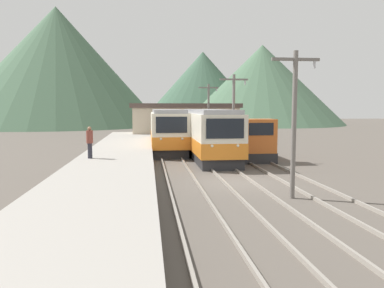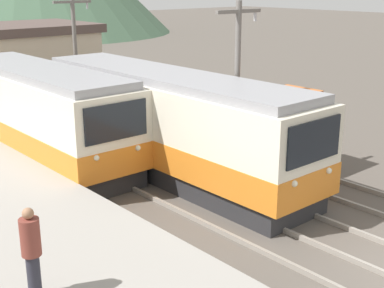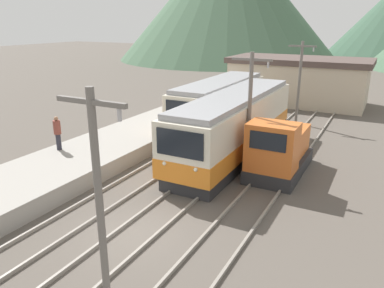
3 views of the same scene
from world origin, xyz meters
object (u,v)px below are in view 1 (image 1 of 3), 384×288
Objects in this scene: catenary_mast_far at (209,112)px; catenary_mast_mid at (234,114)px; commuter_train_center at (208,135)px; person_on_platform at (90,141)px; commuter_train_left at (168,132)px; shunting_locomotive at (252,143)px; catenary_mast_near at (294,118)px.

catenary_mast_mid is at bearing -90.00° from catenary_mast_far.
person_on_platform is (-7.83, -5.74, 0.17)m from commuter_train_center.
commuter_train_left is at bearing 63.14° from person_on_platform.
shunting_locomotive is 0.83× the size of catenary_mast_near.
commuter_train_center is at bearing 127.15° from catenary_mast_mid.
commuter_train_center reaches higher than person_on_platform.
catenary_mast_mid reaches higher than commuter_train_center.
commuter_train_center is 2.11× the size of catenary_mast_far.
catenary_mast_near is (-1.49, -11.55, 2.14)m from shunting_locomotive.
catenary_mast_far is at bearing 90.00° from catenary_mast_near.
catenary_mast_mid and catenary_mast_far have the same top height.
commuter_train_left is 8.11m from shunting_locomotive.
catenary_mast_far is (-1.49, 10.47, 2.14)m from shunting_locomotive.
shunting_locomotive is at bearing 21.61° from person_on_platform.
catenary_mast_mid reaches higher than shunting_locomotive.
commuter_train_left is 6.68m from catenary_mast_far.
commuter_train_center is 3.37m from shunting_locomotive.
commuter_train_center is at bearing 96.62° from catenary_mast_near.
commuter_train_center is 9.29m from catenary_mast_far.
commuter_train_left is at bearing 124.86° from catenary_mast_mid.
catenary_mast_mid is (0.00, 11.01, 0.00)m from catenary_mast_near.
person_on_platform is at bearing -158.13° from catenary_mast_mid.
person_on_platform is (-9.34, -14.76, -1.49)m from catenary_mast_far.
commuter_train_left is 2.10× the size of shunting_locomotive.
commuter_train_left is at bearing 104.07° from catenary_mast_near.
commuter_train_left is 7.72m from catenary_mast_mid.
shunting_locomotive is at bearing -25.79° from commuter_train_center.
catenary_mast_far is at bearing 98.11° from shunting_locomotive.
commuter_train_center reaches higher than shunting_locomotive.
commuter_train_center is at bearing 36.24° from person_on_platform.
person_on_platform is (-9.34, 7.26, -1.49)m from catenary_mast_near.
shunting_locomotive is at bearing -44.22° from commuter_train_left.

